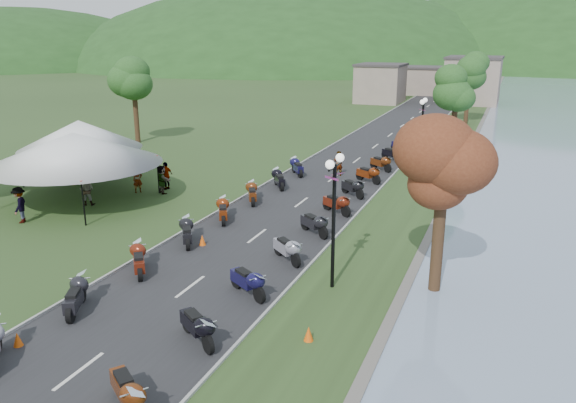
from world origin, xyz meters
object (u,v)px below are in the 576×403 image
(pedestrian_a, at_px, (139,192))
(pedestrian_b, at_px, (88,205))
(vendor_tent_main, at_px, (76,168))
(pedestrian_c, at_px, (22,222))

(pedestrian_a, distance_m, pedestrian_b, 3.36)
(vendor_tent_main, height_order, pedestrian_c, vendor_tent_main)
(pedestrian_b, bearing_deg, pedestrian_c, 55.73)
(vendor_tent_main, relative_size, pedestrian_b, 3.74)
(vendor_tent_main, height_order, pedestrian_b, vendor_tent_main)
(vendor_tent_main, xyz_separation_m, pedestrian_c, (-0.14, -4.06, -2.00))
(pedestrian_a, bearing_deg, pedestrian_c, -159.11)
(pedestrian_b, distance_m, pedestrian_c, 3.87)
(vendor_tent_main, distance_m, pedestrian_b, 2.21)
(vendor_tent_main, bearing_deg, pedestrian_c, -91.95)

